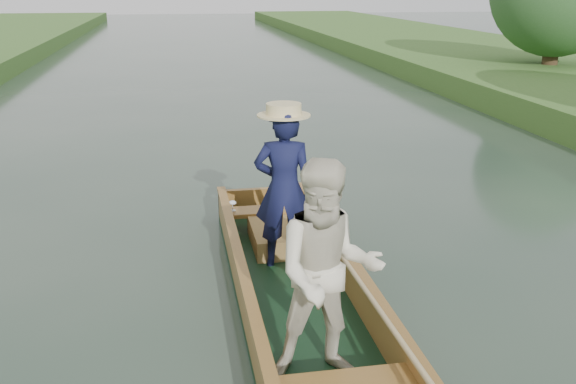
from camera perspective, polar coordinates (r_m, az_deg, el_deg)
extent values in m
plane|color=#283D30|center=(5.97, 1.03, -10.48)|extent=(120.00, 120.00, 0.00)
cylinder|color=#47331E|center=(20.45, 22.40, 11.98)|extent=(0.44, 0.44, 2.30)
sphere|color=#244D1F|center=(20.96, 23.78, 15.11)|extent=(2.20, 2.20, 2.20)
cube|color=black|center=(5.95, 1.03, -10.14)|extent=(1.10, 5.00, 0.08)
cube|color=olive|center=(5.79, -3.97, -8.80)|extent=(0.08, 5.00, 0.32)
cube|color=olive|center=(5.97, 5.90, -7.99)|extent=(0.08, 5.00, 0.32)
cube|color=olive|center=(8.11, -2.31, -0.75)|extent=(1.10, 0.08, 0.32)
cube|color=olive|center=(5.71, -4.01, -7.19)|extent=(0.10, 5.00, 0.04)
cube|color=olive|center=(5.90, 5.95, -6.42)|extent=(0.10, 5.00, 0.04)
cube|color=olive|center=(7.56, -1.73, -1.67)|extent=(0.94, 0.30, 0.05)
imported|color=#101334|center=(6.40, -0.37, 0.29)|extent=(0.66, 0.50, 1.64)
cylinder|color=beige|center=(6.21, -0.38, 7.15)|extent=(0.52, 0.52, 0.12)
imported|color=beige|center=(4.57, 3.55, -7.19)|extent=(0.86, 0.70, 1.66)
cube|color=#94552F|center=(7.12, 0.19, -3.88)|extent=(0.85, 0.90, 0.22)
sphere|color=tan|center=(7.01, 2.80, -2.27)|extent=(0.22, 0.22, 0.22)
sphere|color=tan|center=(6.94, 2.84, -1.03)|extent=(0.16, 0.16, 0.16)
sphere|color=tan|center=(6.91, 2.37, -0.51)|extent=(0.06, 0.06, 0.06)
sphere|color=tan|center=(6.93, 3.34, -0.45)|extent=(0.06, 0.06, 0.06)
sphere|color=tan|center=(6.89, 2.96, -1.34)|extent=(0.07, 0.07, 0.07)
sphere|color=tan|center=(6.96, 2.06, -2.13)|extent=(0.08, 0.08, 0.08)
sphere|color=tan|center=(7.00, 3.63, -2.03)|extent=(0.08, 0.08, 0.08)
sphere|color=tan|center=(7.00, 2.41, -3.10)|extent=(0.09, 0.09, 0.09)
sphere|color=tan|center=(7.02, 3.28, -3.04)|extent=(0.09, 0.09, 0.09)
cylinder|color=silver|center=(7.51, -4.94, -1.64)|extent=(0.07, 0.07, 0.01)
cylinder|color=silver|center=(7.49, -4.95, -1.36)|extent=(0.01, 0.01, 0.08)
ellipsoid|color=silver|center=(7.48, -4.96, -0.96)|extent=(0.09, 0.09, 0.05)
cylinder|color=tan|center=(5.47, 6.42, -7.98)|extent=(0.04, 4.10, 0.19)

